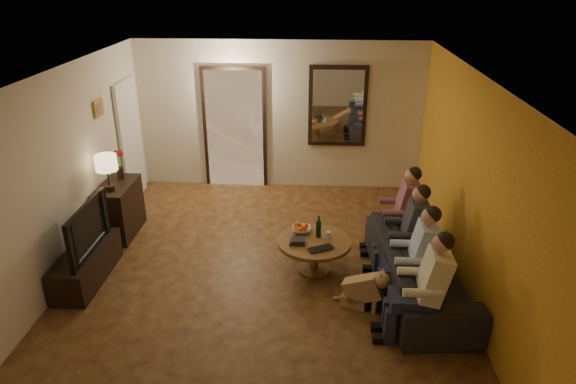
# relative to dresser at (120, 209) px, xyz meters

# --- Properties ---
(floor) EXTENTS (5.00, 6.00, 0.01)m
(floor) POSITION_rel_dresser_xyz_m (2.25, -0.99, -0.40)
(floor) COLOR #3F1C11
(floor) RESTS_ON ground
(ceiling) EXTENTS (5.00, 6.00, 0.01)m
(ceiling) POSITION_rel_dresser_xyz_m (2.25, -0.99, 2.20)
(ceiling) COLOR white
(ceiling) RESTS_ON back_wall
(back_wall) EXTENTS (5.00, 0.02, 2.60)m
(back_wall) POSITION_rel_dresser_xyz_m (2.25, 2.01, 0.90)
(back_wall) COLOR beige
(back_wall) RESTS_ON floor
(front_wall) EXTENTS (5.00, 0.02, 2.60)m
(front_wall) POSITION_rel_dresser_xyz_m (2.25, -3.99, 0.90)
(front_wall) COLOR beige
(front_wall) RESTS_ON floor
(left_wall) EXTENTS (0.02, 6.00, 2.60)m
(left_wall) POSITION_rel_dresser_xyz_m (-0.25, -0.99, 0.90)
(left_wall) COLOR beige
(left_wall) RESTS_ON floor
(right_wall) EXTENTS (0.02, 6.00, 2.60)m
(right_wall) POSITION_rel_dresser_xyz_m (4.75, -0.99, 0.90)
(right_wall) COLOR beige
(right_wall) RESTS_ON floor
(orange_accent) EXTENTS (0.01, 6.00, 2.60)m
(orange_accent) POSITION_rel_dresser_xyz_m (4.74, -0.99, 0.90)
(orange_accent) COLOR #C48021
(orange_accent) RESTS_ON right_wall
(kitchen_doorway) EXTENTS (1.00, 0.06, 2.10)m
(kitchen_doorway) POSITION_rel_dresser_xyz_m (1.45, 1.99, 0.65)
(kitchen_doorway) COLOR #FFE0A5
(kitchen_doorway) RESTS_ON floor
(door_trim) EXTENTS (1.12, 0.04, 2.22)m
(door_trim) POSITION_rel_dresser_xyz_m (1.45, 1.98, 0.65)
(door_trim) COLOR black
(door_trim) RESTS_ON floor
(fridge_glimpse) EXTENTS (0.45, 0.03, 1.70)m
(fridge_glimpse) POSITION_rel_dresser_xyz_m (1.70, 2.00, 0.50)
(fridge_glimpse) COLOR silver
(fridge_glimpse) RESTS_ON floor
(mirror_frame) EXTENTS (1.00, 0.05, 1.40)m
(mirror_frame) POSITION_rel_dresser_xyz_m (3.25, 1.97, 1.10)
(mirror_frame) COLOR black
(mirror_frame) RESTS_ON back_wall
(mirror_glass) EXTENTS (0.86, 0.02, 1.26)m
(mirror_glass) POSITION_rel_dresser_xyz_m (3.25, 1.94, 1.10)
(mirror_glass) COLOR white
(mirror_glass) RESTS_ON back_wall
(white_door) EXTENTS (0.06, 0.85, 2.04)m
(white_door) POSITION_rel_dresser_xyz_m (-0.21, 1.31, 0.62)
(white_door) COLOR white
(white_door) RESTS_ON floor
(framed_art) EXTENTS (0.03, 0.28, 0.24)m
(framed_art) POSITION_rel_dresser_xyz_m (-0.22, 0.31, 1.45)
(framed_art) COLOR #B28C33
(framed_art) RESTS_ON left_wall
(art_canvas) EXTENTS (0.01, 0.22, 0.18)m
(art_canvas) POSITION_rel_dresser_xyz_m (-0.21, 0.31, 1.45)
(art_canvas) COLOR brown
(art_canvas) RESTS_ON left_wall
(dresser) EXTENTS (0.45, 0.90, 0.80)m
(dresser) POSITION_rel_dresser_xyz_m (0.00, 0.00, 0.00)
(dresser) COLOR black
(dresser) RESTS_ON floor
(table_lamp) EXTENTS (0.30, 0.30, 0.54)m
(table_lamp) POSITION_rel_dresser_xyz_m (0.00, -0.22, 0.67)
(table_lamp) COLOR beige
(table_lamp) RESTS_ON dresser
(flower_vase) EXTENTS (0.14, 0.14, 0.44)m
(flower_vase) POSITION_rel_dresser_xyz_m (0.00, 0.22, 0.62)
(flower_vase) COLOR #A91223
(flower_vase) RESTS_ON dresser
(tv_stand) EXTENTS (0.45, 1.27, 0.42)m
(tv_stand) POSITION_rel_dresser_xyz_m (0.00, -1.25, -0.19)
(tv_stand) COLOR black
(tv_stand) RESTS_ON floor
(tv) EXTENTS (1.11, 0.15, 0.64)m
(tv) POSITION_rel_dresser_xyz_m (0.00, -1.25, 0.34)
(tv) COLOR black
(tv) RESTS_ON tv_stand
(sofa) EXTENTS (2.39, 1.11, 0.68)m
(sofa) POSITION_rel_dresser_xyz_m (4.18, -1.26, -0.06)
(sofa) COLOR black
(sofa) RESTS_ON floor
(person_a) EXTENTS (0.60, 0.40, 1.20)m
(person_a) POSITION_rel_dresser_xyz_m (4.08, -2.16, 0.20)
(person_a) COLOR tan
(person_a) RESTS_ON sofa
(person_b) EXTENTS (0.60, 0.40, 1.20)m
(person_b) POSITION_rel_dresser_xyz_m (4.08, -1.56, 0.20)
(person_b) COLOR tan
(person_b) RESTS_ON sofa
(person_c) EXTENTS (0.60, 0.40, 1.20)m
(person_c) POSITION_rel_dresser_xyz_m (4.08, -0.96, 0.20)
(person_c) COLOR tan
(person_c) RESTS_ON sofa
(person_d) EXTENTS (0.60, 0.40, 1.20)m
(person_d) POSITION_rel_dresser_xyz_m (4.08, -0.36, 0.20)
(person_d) COLOR tan
(person_d) RESTS_ON sofa
(dog) EXTENTS (0.61, 0.42, 0.56)m
(dog) POSITION_rel_dresser_xyz_m (3.49, -1.64, -0.12)
(dog) COLOR #A9744E
(dog) RESTS_ON floor
(coffee_table) EXTENTS (1.06, 1.06, 0.45)m
(coffee_table) POSITION_rel_dresser_xyz_m (2.90, -0.86, -0.17)
(coffee_table) COLOR brown
(coffee_table) RESTS_ON floor
(bowl) EXTENTS (0.26, 0.26, 0.06)m
(bowl) POSITION_rel_dresser_xyz_m (2.72, -0.64, 0.08)
(bowl) COLOR white
(bowl) RESTS_ON coffee_table
(oranges) EXTENTS (0.20, 0.20, 0.08)m
(oranges) POSITION_rel_dresser_xyz_m (2.72, -0.64, 0.15)
(oranges) COLOR #F85614
(oranges) RESTS_ON bowl
(wine_bottle) EXTENTS (0.07, 0.07, 0.31)m
(wine_bottle) POSITION_rel_dresser_xyz_m (2.95, -0.76, 0.21)
(wine_bottle) COLOR black
(wine_bottle) RESTS_ON coffee_table
(wine_glass) EXTENTS (0.06, 0.06, 0.10)m
(wine_glass) POSITION_rel_dresser_xyz_m (3.08, -0.81, 0.10)
(wine_glass) COLOR silver
(wine_glass) RESTS_ON coffee_table
(book_stack) EXTENTS (0.20, 0.15, 0.07)m
(book_stack) POSITION_rel_dresser_xyz_m (2.68, -0.96, 0.09)
(book_stack) COLOR black
(book_stack) RESTS_ON coffee_table
(laptop) EXTENTS (0.39, 0.34, 0.03)m
(laptop) POSITION_rel_dresser_xyz_m (3.00, -1.14, 0.06)
(laptop) COLOR black
(laptop) RESTS_ON coffee_table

